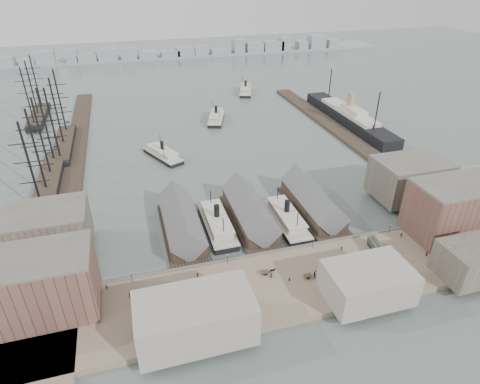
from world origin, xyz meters
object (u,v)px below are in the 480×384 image
object	(u,v)px
ferry_docked_west	(217,223)
horse_cart_center	(270,271)
tram	(376,247)
ocean_steamer	(349,116)
horse_cart_left	(155,301)
horse_cart_right	(314,275)

from	to	relation	value
ferry_docked_west	horse_cart_center	distance (m)	32.40
tram	horse_cart_center	xyz separation A→B (m)	(-37.87, -0.32, -0.97)
tram	horse_cart_center	world-z (taller)	tram
ocean_steamer	horse_cart_center	distance (m)	153.25
horse_cart_left	horse_cart_center	bearing A→B (deg)	-58.96
ferry_docked_west	horse_cart_center	world-z (taller)	ferry_docked_west
horse_cart_center	horse_cart_right	bearing A→B (deg)	-113.58
horse_cart_left	tram	bearing A→B (deg)	-60.95
horse_cart_center	horse_cart_right	distance (m)	13.47
ferry_docked_west	ocean_steamer	xyz separation A→B (m)	(105.00, 89.05, 1.45)
ferry_docked_west	ocean_steamer	size ratio (longest dim) A/B	0.33
ferry_docked_west	horse_cart_center	xyz separation A→B (m)	(9.66, -30.93, 0.23)
tram	horse_cart_left	size ratio (longest dim) A/B	2.13
ocean_steamer	tram	size ratio (longest dim) A/B	9.36
tram	ferry_docked_west	bearing A→B (deg)	155.96
tram	horse_cart_right	bearing A→B (deg)	-158.87
horse_cart_center	horse_cart_left	bearing A→B (deg)	93.85
ocean_steamer	horse_cart_right	world-z (taller)	ocean_steamer
ocean_steamer	horse_cart_left	world-z (taller)	ocean_steamer
ferry_docked_west	horse_cart_left	bearing A→B (deg)	-127.80
ferry_docked_west	horse_cart_right	size ratio (longest dim) A/B	6.60
ferry_docked_west	ocean_steamer	bearing A→B (deg)	40.30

